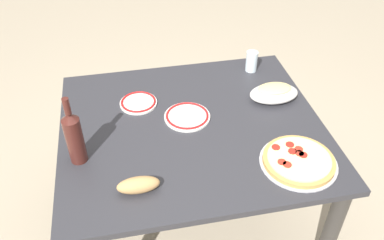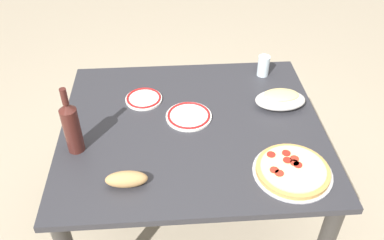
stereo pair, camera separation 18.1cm
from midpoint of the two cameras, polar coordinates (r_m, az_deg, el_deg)
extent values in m
plane|color=tan|center=(2.37, -2.26, -14.43)|extent=(8.00, 8.00, 0.00)
cube|color=#2D2D33|center=(1.84, -2.82, -1.20)|extent=(1.18, 1.03, 0.03)
cylinder|color=#33302D|center=(2.52, 7.71, 0.68)|extent=(0.07, 0.07, 0.70)
cylinder|color=#33302D|center=(2.44, -16.68, -2.40)|extent=(0.07, 0.07, 0.70)
cylinder|color=#33302D|center=(1.95, 16.04, -15.98)|extent=(0.07, 0.07, 0.70)
cylinder|color=#B7B7BC|center=(1.69, 11.78, -6.05)|extent=(0.32, 0.32, 0.01)
cylinder|color=tan|center=(1.68, 11.83, -5.76)|extent=(0.29, 0.29, 0.02)
cylinder|color=beige|center=(1.67, 11.89, -5.47)|extent=(0.26, 0.26, 0.01)
cylinder|color=#B22D1E|center=(1.63, 10.19, -6.34)|extent=(0.04, 0.04, 0.00)
cylinder|color=maroon|center=(1.68, 12.43, -4.95)|extent=(0.04, 0.04, 0.00)
cylinder|color=#B22D1E|center=(1.70, 11.89, -4.17)|extent=(0.04, 0.04, 0.00)
cylinder|color=maroon|center=(1.72, 10.72, -3.54)|extent=(0.04, 0.04, 0.00)
cylinder|color=#B22D1E|center=(1.69, 11.98, -4.75)|extent=(0.04, 0.04, 0.00)
cylinder|color=maroon|center=(1.70, 8.75, -3.93)|extent=(0.04, 0.04, 0.00)
cylinder|color=maroon|center=(1.69, 11.00, -4.47)|extent=(0.04, 0.04, 0.00)
cylinder|color=#B22D1E|center=(1.64, 9.47, -5.99)|extent=(0.04, 0.04, 0.00)
ellipsoid|color=white|center=(1.99, 8.92, 3.60)|extent=(0.24, 0.15, 0.07)
ellipsoid|color=#AD2819|center=(1.98, 8.95, 3.89)|extent=(0.20, 0.12, 0.03)
ellipsoid|color=#EFD684|center=(1.97, 9.00, 4.32)|extent=(0.17, 0.10, 0.02)
cylinder|color=#471E19|center=(1.69, -19.15, -2.87)|extent=(0.07, 0.07, 0.21)
cone|color=#471E19|center=(1.62, -20.03, 0.29)|extent=(0.07, 0.07, 0.03)
cylinder|color=#471E19|center=(1.59, -20.42, 1.69)|extent=(0.03, 0.03, 0.07)
cylinder|color=silver|center=(2.19, 6.04, 8.14)|extent=(0.06, 0.06, 0.11)
cylinder|color=white|center=(1.87, -3.45, 0.35)|extent=(0.21, 0.21, 0.01)
torus|color=red|center=(1.87, -3.46, 0.54)|extent=(0.20, 0.20, 0.01)
cylinder|color=white|center=(1.98, -10.15, 2.27)|extent=(0.18, 0.18, 0.01)
torus|color=red|center=(1.98, -10.18, 2.45)|extent=(0.17, 0.17, 0.01)
ellipsoid|color=tan|center=(1.56, -10.93, -9.13)|extent=(0.16, 0.07, 0.06)
camera|label=1|loc=(0.09, -92.86, -2.34)|focal=37.87mm
camera|label=2|loc=(0.09, 87.14, 2.34)|focal=37.87mm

